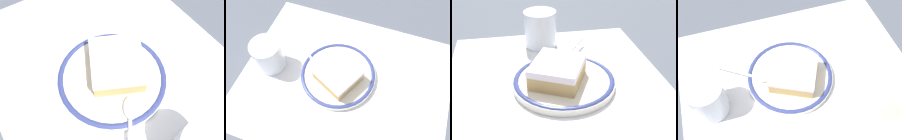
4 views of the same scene
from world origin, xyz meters
TOP-DOWN VIEW (x-y plane):
  - ground_plane at (0.00, 0.00)m, footprint 2.40×2.40m
  - placemat at (0.00, 0.00)m, footprint 0.54×0.43m
  - plate at (0.02, -0.01)m, footprint 0.20×0.20m
  - cake_slice at (0.02, 0.00)m, footprint 0.13×0.12m
  - spoon at (0.10, -0.03)m, footprint 0.12×0.09m
  - cup at (0.20, 0.01)m, footprint 0.08×0.08m
  - sugar_packet at (-0.16, 0.14)m, footprint 0.06×0.04m

SIDE VIEW (x-z plane):
  - ground_plane at x=0.00m, z-range 0.00..0.00m
  - placemat at x=0.00m, z-range 0.00..0.00m
  - sugar_packet at x=-0.16m, z-range 0.00..0.01m
  - plate at x=0.02m, z-range 0.00..0.02m
  - spoon at x=0.10m, z-range 0.01..0.03m
  - cake_slice at x=0.02m, z-range 0.01..0.06m
  - cup at x=0.20m, z-range 0.00..0.08m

